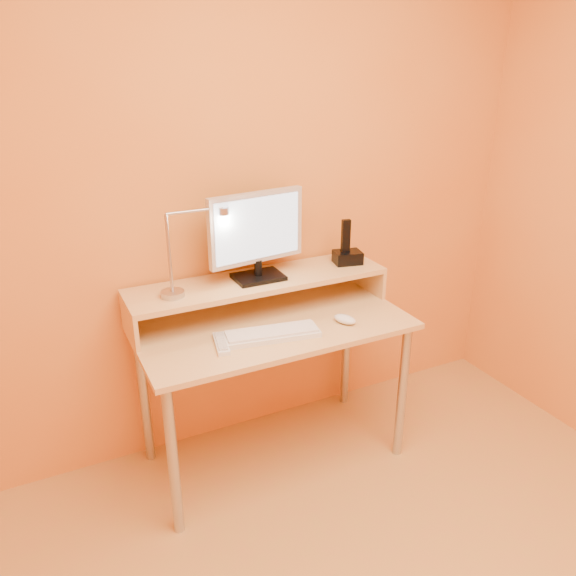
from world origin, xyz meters
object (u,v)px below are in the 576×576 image
monitor_panel (256,228)px  remote_control (221,344)px  keyboard (272,335)px  mouse (345,319)px  phone_dock (347,257)px  lamp_base (173,294)px

monitor_panel → remote_control: size_ratio=2.55×
keyboard → mouse: (0.35, -0.02, 0.01)m
keyboard → monitor_panel: bearing=87.5°
monitor_panel → keyboard: (-0.06, -0.28, -0.39)m
phone_dock → remote_control: (-0.75, -0.24, -0.18)m
phone_dock → remote_control: phone_dock is taller
lamp_base → phone_dock: 0.88m
monitor_panel → keyboard: 0.48m
keyboard → remote_control: bearing=-176.5°
monitor_panel → remote_control: 0.54m
phone_dock → keyboard: bearing=-141.5°
monitor_panel → mouse: bearing=-53.4°
keyboard → mouse: 0.35m
monitor_panel → phone_dock: size_ratio=3.54×
phone_dock → lamp_base: bearing=-166.1°
lamp_base → remote_control: 0.30m
monitor_panel → lamp_base: monitor_panel is taller
remote_control → phone_dock: bearing=29.8°
keyboard → remote_control: keyboard is taller
keyboard → lamp_base: bearing=155.0°
phone_dock → mouse: bearing=-110.7°
phone_dock → keyboard: size_ratio=0.32×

